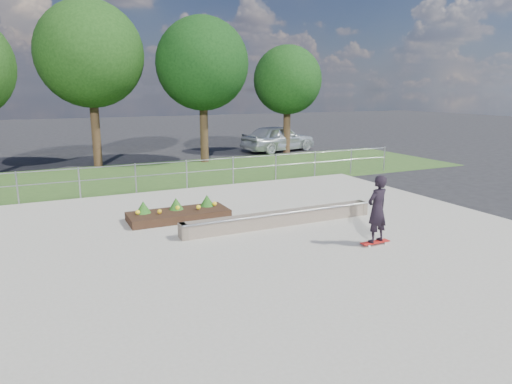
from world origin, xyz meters
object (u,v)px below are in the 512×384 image
(planter_bed, at_px, (178,213))
(parked_car, at_px, (278,138))
(grind_ledge, at_px, (281,218))
(skateboarder, at_px, (377,209))

(planter_bed, relative_size, parked_car, 0.59)
(planter_bed, distance_m, parked_car, 16.54)
(grind_ledge, bearing_deg, parked_car, 62.06)
(planter_bed, xyz_separation_m, skateboarder, (3.85, -4.48, 0.74))
(parked_car, bearing_deg, grind_ledge, 139.73)
(planter_bed, relative_size, skateboarder, 1.68)
(planter_bed, height_order, skateboarder, skateboarder)
(skateboarder, bearing_deg, grind_ledge, 117.98)
(parked_car, bearing_deg, planter_bed, 128.89)
(grind_ledge, bearing_deg, planter_bed, 142.21)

